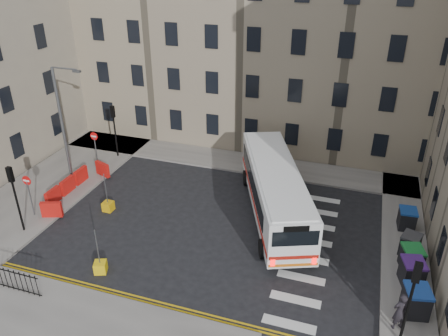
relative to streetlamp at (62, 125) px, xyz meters
The scene contains 22 objects.
ground 13.85m from the streetlamp, ahead, with size 120.00×120.00×0.00m, color black.
pavement_north 10.52m from the streetlamp, 43.32° to the left, with size 36.00×3.20×0.15m, color slate.
pavement_east 22.50m from the streetlamp, ahead, with size 2.40×26.00×0.15m, color slate.
pavement_west 4.49m from the streetlamp, 135.00° to the right, with size 6.00×22.00×0.15m, color slate.
pavement_sw 14.08m from the streetlamp, 63.43° to the right, with size 20.00×6.00×0.15m, color slate.
terrace_north 15.38m from the streetlamp, 66.04° to the left, with size 38.30×10.80×17.20m.
traffic_light_east 22.91m from the streetlamp, 19.15° to the right, with size 0.28×0.22×4.10m.
traffic_light_nw 4.84m from the streetlamp, 77.47° to the left, with size 0.28×0.22×4.10m.
traffic_light_sw 6.26m from the streetlamp, 80.54° to the right, with size 0.28×0.22×4.10m.
streetlamp is the anchor object (origin of this frame).
no_entry_north 3.41m from the streetlamp, 78.69° to the left, with size 0.60×0.08×3.00m.
no_entry_south 5.06m from the streetlamp, 83.66° to the right, with size 0.60×0.08×3.00m.
roadworks_barriers 4.15m from the streetlamp, 52.28° to the right, with size 1.66×6.26×1.00m.
bus 14.60m from the streetlamp, ahead, with size 6.77×11.60×3.13m.
wheelie_bin_a 23.19m from the streetlamp, 14.28° to the right, with size 1.29×1.42×1.35m.
wheelie_bin_b 22.71m from the streetlamp, ahead, with size 1.27×1.38×1.30m.
wheelie_bin_c 22.59m from the streetlamp, ahead, with size 1.25×1.35×1.26m.
wheelie_bin_d 22.49m from the streetlamp, ahead, with size 1.22×1.30×1.17m.
wheelie_bin_e 22.41m from the streetlamp, ahead, with size 1.04×1.17×1.21m.
pedestrian 22.76m from the streetlamp, 17.63° to the right, with size 0.68×0.45×1.86m, color black.
bollard_yellow 6.46m from the streetlamp, 28.74° to the right, with size 0.60×0.60×0.60m, color #D99D0C.
bollard_chevron 11.22m from the streetlamp, 46.65° to the right, with size 0.60×0.60×0.60m, color yellow.
Camera 1 is at (5.70, -20.17, 15.01)m, focal length 35.00 mm.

